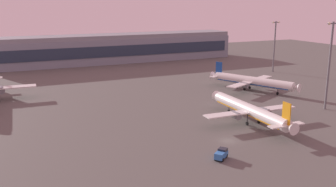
{
  "coord_description": "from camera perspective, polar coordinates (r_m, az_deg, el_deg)",
  "views": [
    {
      "loc": [
        -52.64,
        -77.84,
        34.83
      ],
      "look_at": [
        0.84,
        38.99,
        4.0
      ],
      "focal_mm": 40.78,
      "sensor_mm": 36.0,
      "label": 1
    }
  ],
  "objects": [
    {
      "name": "ground_plane",
      "position": [
        100.22,
        8.94,
        -7.02
      ],
      "size": [
        416.0,
        416.0,
        0.0
      ],
      "primitive_type": "plane",
      "color": "#56544F"
    },
    {
      "name": "terminal_building",
      "position": [
        231.36,
        -7.71,
        6.74
      ],
      "size": [
        143.78,
        22.4,
        16.4
      ],
      "color": "gray",
      "rests_on": "ground"
    },
    {
      "name": "airplane_far_stand",
      "position": [
        115.06,
        12.14,
        -2.49
      ],
      "size": [
        30.09,
        38.71,
        9.94
      ],
      "rotation": [
        0.0,
        0.0,
        -0.02
      ],
      "color": "silver",
      "rests_on": "ground"
    },
    {
      "name": "airplane_taxiway_distant",
      "position": [
        157.47,
        12.38,
        1.81
      ],
      "size": [
        29.18,
        36.93,
        10.05
      ],
      "rotation": [
        0.0,
        0.0,
        3.57
      ],
      "color": "silver",
      "rests_on": "ground"
    },
    {
      "name": "baggage_tractor",
      "position": [
        88.66,
        7.97,
        -8.95
      ],
      "size": [
        4.47,
        4.09,
        2.25
      ],
      "rotation": [
        0.0,
        0.0,
        5.37
      ],
      "color": "#3372BF",
      "rests_on": "ground"
    },
    {
      "name": "apron_light_east",
      "position": [
        201.66,
        15.64,
        7.26
      ],
      "size": [
        4.8,
        0.9,
        25.65
      ],
      "color": "slate",
      "rests_on": "ground"
    },
    {
      "name": "apron_light_central",
      "position": [
        134.91,
        23.0,
        4.53
      ],
      "size": [
        4.8,
        0.9,
        28.86
      ],
      "color": "slate",
      "rests_on": "ground"
    }
  ]
}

